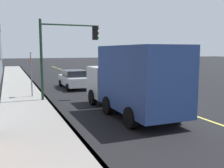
# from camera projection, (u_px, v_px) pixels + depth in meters

# --- Properties ---
(ground) EXTENTS (200.00, 200.00, 0.00)m
(ground) POSITION_uv_depth(u_px,v_px,m) (152.00, 101.00, 16.47)
(ground) COLOR black
(sidewalk_slab) EXTENTS (80.00, 2.84, 0.15)m
(sidewalk_slab) POSITION_uv_depth(u_px,v_px,m) (29.00, 110.00, 13.68)
(sidewalk_slab) COLOR gray
(sidewalk_slab) RESTS_ON ground
(curb_edge) EXTENTS (80.00, 0.16, 0.15)m
(curb_edge) POSITION_uv_depth(u_px,v_px,m) (54.00, 108.00, 14.17)
(curb_edge) COLOR slate
(curb_edge) RESTS_ON ground
(lane_stripe_center) EXTENTS (80.00, 0.16, 0.01)m
(lane_stripe_center) POSITION_uv_depth(u_px,v_px,m) (152.00, 101.00, 16.47)
(lane_stripe_center) COLOR #D8CC4C
(lane_stripe_center) RESTS_ON ground
(car_white) EXTENTS (4.59, 2.01, 1.54)m
(car_white) POSITION_uv_depth(u_px,v_px,m) (74.00, 79.00, 22.11)
(car_white) COLOR silver
(car_white) RESTS_ON ground
(car_tan) EXTENTS (4.13, 2.12, 1.45)m
(car_tan) POSITION_uv_depth(u_px,v_px,m) (147.00, 81.00, 21.32)
(car_tan) COLOR tan
(car_tan) RESTS_ON ground
(truck_blue) EXTENTS (7.45, 2.53, 3.42)m
(truck_blue) POSITION_uv_depth(u_px,v_px,m) (133.00, 79.00, 12.77)
(truck_blue) COLOR silver
(truck_blue) RESTS_ON ground
(traffic_light_mast) EXTENTS (0.28, 3.81, 5.08)m
(traffic_light_mast) POSITION_uv_depth(u_px,v_px,m) (66.00, 46.00, 16.27)
(traffic_light_mast) COLOR #1E3823
(traffic_light_mast) RESTS_ON ground
(street_sign_post) EXTENTS (0.60, 0.08, 3.08)m
(street_sign_post) POSITION_uv_depth(u_px,v_px,m) (31.00, 72.00, 17.11)
(street_sign_post) COLOR slate
(street_sign_post) RESTS_ON ground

